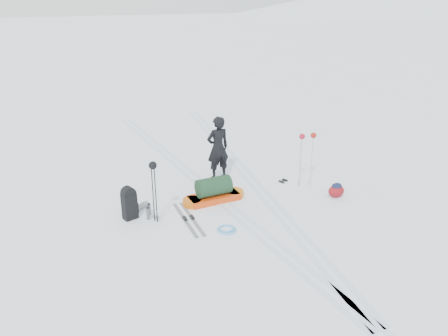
{
  "coord_description": "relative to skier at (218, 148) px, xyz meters",
  "views": [
    {
      "loc": [
        -4.04,
        -8.86,
        4.96
      ],
      "look_at": [
        -0.0,
        0.23,
        0.95
      ],
      "focal_mm": 35.0,
      "sensor_mm": 36.0,
      "label": 1
    }
  ],
  "objects": [
    {
      "name": "touring_skis_grey",
      "position": [
        -1.6,
        -1.97,
        -0.9
      ],
      "size": [
        0.31,
        1.78,
        0.06
      ],
      "rotation": [
        0.0,
        0.0,
        1.54
      ],
      "color": "gray",
      "rests_on": "ground"
    },
    {
      "name": "small_daypack",
      "position": [
        2.34,
        -2.37,
        -0.73
      ],
      "size": [
        0.54,
        0.48,
        0.38
      ],
      "rotation": [
        0.0,
        0.0,
        -0.43
      ],
      "color": "maroon",
      "rests_on": "ground"
    },
    {
      "name": "pulk_sled",
      "position": [
        -0.68,
        -1.3,
        -0.67
      ],
      "size": [
        1.68,
        0.59,
        0.64
      ],
      "rotation": [
        0.0,
        0.0,
        0.04
      ],
      "color": "#D83E0C",
      "rests_on": "ground"
    },
    {
      "name": "snow_hill_backdrop",
      "position": [
        62.21,
        82.28,
        -69.94
      ],
      "size": [
        359.5,
        192.0,
        162.45
      ],
      "color": "white",
      "rests_on": "ground"
    },
    {
      "name": "touring_skis_white",
      "position": [
        1.56,
        -1.01,
        -0.9
      ],
      "size": [
        0.86,
        1.59,
        0.06
      ],
      "rotation": [
        0.0,
        0.0,
        -1.16
      ],
      "color": "white",
      "rests_on": "ground"
    },
    {
      "name": "stuff_sack",
      "position": [
        -0.34,
        -1.12,
        -0.81
      ],
      "size": [
        0.36,
        0.27,
        0.22
      ],
      "rotation": [
        0.0,
        0.0,
        0.02
      ],
      "color": "black",
      "rests_on": "ground"
    },
    {
      "name": "ski_poles_silver",
      "position": [
        1.97,
        -1.45,
        0.35
      ],
      "size": [
        0.48,
        0.19,
        1.52
      ],
      "rotation": [
        0.0,
        0.0,
        0.04
      ],
      "color": "#A9AAB0",
      "rests_on": "ground"
    },
    {
      "name": "skier",
      "position": [
        0.0,
        0.0,
        0.0
      ],
      "size": [
        0.7,
        0.48,
        1.83
      ],
      "primitive_type": "imported",
      "rotation": [
        0.0,
        0.0,
        3.21
      ],
      "color": "black",
      "rests_on": "ground"
    },
    {
      "name": "thermos_pair",
      "position": [
        -2.42,
        -1.47,
        -0.77
      ],
      "size": [
        0.19,
        0.33,
        0.31
      ],
      "rotation": [
        0.0,
        0.0,
        0.42
      ],
      "color": "slate",
      "rests_on": "ground"
    },
    {
      "name": "ski_poles_black",
      "position": [
        -2.32,
        -1.76,
        0.31
      ],
      "size": [
        0.18,
        0.2,
        1.5
      ],
      "rotation": [
        0.0,
        0.0,
        -0.15
      ],
      "color": "black",
      "rests_on": "ground"
    },
    {
      "name": "expedition_rucksack",
      "position": [
        -2.8,
        -1.33,
        -0.54
      ],
      "size": [
        0.76,
        0.72,
        0.81
      ],
      "rotation": [
        0.0,
        0.0,
        0.28
      ],
      "color": "black",
      "rests_on": "ground"
    },
    {
      "name": "rope_coil",
      "position": [
        -0.99,
        -2.8,
        -0.89
      ],
      "size": [
        0.5,
        0.5,
        0.05
      ],
      "rotation": [
        0.0,
        0.0,
        0.15
      ],
      "color": "#5BB4DF",
      "rests_on": "ground"
    },
    {
      "name": "ground",
      "position": [
        -0.48,
        -1.74,
        -0.92
      ],
      "size": [
        200.0,
        200.0,
        0.0
      ],
      "primitive_type": "plane",
      "color": "white",
      "rests_on": "ground"
    },
    {
      "name": "ski_tracks",
      "position": [
        0.13,
        -0.87,
        -0.91
      ],
      "size": [
        3.38,
        17.97,
        0.01
      ],
      "color": "silver",
      "rests_on": "ground"
    }
  ]
}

